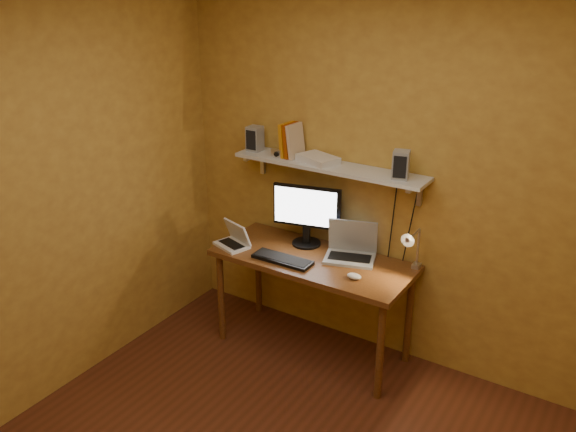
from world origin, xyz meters
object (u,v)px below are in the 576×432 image
Objects in this scene: desk_lamp at (412,246)px; speaker_right at (401,165)px; wall_shelf at (329,167)px; keyboard at (282,259)px; desk at (313,269)px; netbook at (234,239)px; mouse at (354,276)px; laptop at (351,248)px; speaker_left at (255,139)px; monitor at (307,212)px; router at (318,159)px; shelf_camera at (278,154)px.

speaker_right is (-0.14, 0.05, 0.51)m from desk_lamp.
wall_shelf reaches higher than keyboard.
desk is 0.72m from wall_shelf.
mouse is at bearing 18.23° from netbook.
desk is 1.00× the size of wall_shelf.
wall_shelf reaches higher than laptop.
desk is 0.61m from netbook.
mouse is 1.26m from speaker_left.
monitor reaches higher than mouse.
desk is 7.81× the size of speaker_left.
desk is 7.74× the size of speaker_right.
speaker_right is at bearing -12.96° from laptop.
mouse is at bearing -130.74° from speaker_right.
desk_lamp is at bearing -34.95° from speaker_right.
netbook is at bearing -179.06° from mouse.
speaker_left reaches higher than router.
wall_shelf is at bearing 174.12° from desk_lamp.
desk is 3.52× the size of laptop.
router is (0.53, -0.00, -0.07)m from speaker_left.
netbook is 0.96m from mouse.
speaker_left reaches higher than keyboard.
desk is 5.14× the size of router.
desk is at bearing -176.57° from speaker_right.
speaker_right is (1.14, -0.02, 0.00)m from speaker_left.
shelf_camera is at bearing -168.72° from router.
wall_shelf is 0.71m from keyboard.
desk_lamp is (0.66, 0.13, 0.29)m from desk.
speaker_right is (1.10, 0.31, 0.66)m from netbook.
keyboard is at bearing -52.21° from shelf_camera.
router is at bearing 51.53° from netbook.
wall_shelf is 3.73× the size of desk_lamp.
desk is 0.30m from laptop.
wall_shelf is 7.81× the size of speaker_left.
wall_shelf is 5.14× the size of router.
wall_shelf is 4.91× the size of netbook.
wall_shelf reaches higher than desk_lamp.
desk_lamp is at bearing -5.88° from wall_shelf.
shelf_camera is at bearing -15.32° from speaker_left.
netbook is (-0.58, -0.33, -0.56)m from wall_shelf.
laptop is at bearing 169.85° from speaker_right.
netbook is at bearing -168.08° from desk_lamp.
shelf_camera is (-0.60, -0.01, 0.59)m from laptop.
desk_lamp reaches higher than keyboard.
desk is 2.88× the size of monitor.
laptop is 0.84m from shelf_camera.
mouse is 0.37× the size of router.
router reaches higher than monitor.
speaker_right is 0.91m from shelf_camera.
laptop is 3.95× the size of mouse.
shelf_camera reaches higher than wall_shelf.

